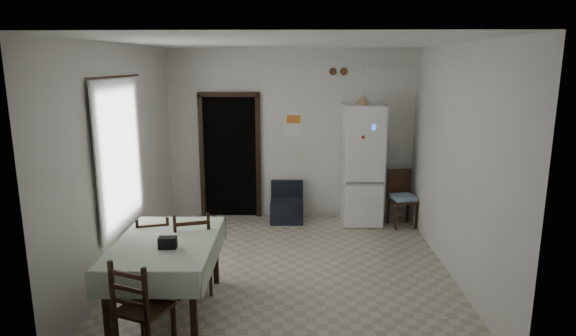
# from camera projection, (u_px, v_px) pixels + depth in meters

# --- Properties ---
(ground) EXTENTS (4.50, 4.50, 0.00)m
(ground) POSITION_uv_depth(u_px,v_px,m) (287.00, 268.00, 6.37)
(ground) COLOR #B9AF97
(ground) RESTS_ON ground
(ceiling) EXTENTS (4.20, 4.50, 0.02)m
(ceiling) POSITION_uv_depth(u_px,v_px,m) (287.00, 42.00, 5.75)
(ceiling) COLOR white
(ceiling) RESTS_ON ground
(wall_back) EXTENTS (4.20, 0.02, 2.90)m
(wall_back) POSITION_uv_depth(u_px,v_px,m) (291.00, 135.00, 8.26)
(wall_back) COLOR silver
(wall_back) RESTS_ON ground
(wall_front) EXTENTS (4.20, 0.02, 2.90)m
(wall_front) POSITION_uv_depth(u_px,v_px,m) (279.00, 217.00, 3.86)
(wall_front) COLOR silver
(wall_front) RESTS_ON ground
(wall_left) EXTENTS (0.02, 4.50, 2.90)m
(wall_left) POSITION_uv_depth(u_px,v_px,m) (122.00, 160.00, 6.11)
(wall_left) COLOR silver
(wall_left) RESTS_ON ground
(wall_right) EXTENTS (0.02, 4.50, 2.90)m
(wall_right) POSITION_uv_depth(u_px,v_px,m) (455.00, 162.00, 6.00)
(wall_right) COLOR silver
(wall_right) RESTS_ON ground
(doorway) EXTENTS (1.06, 0.52, 2.22)m
(doorway) POSITION_uv_depth(u_px,v_px,m) (232.00, 155.00, 8.57)
(doorway) COLOR black
(doorway) RESTS_ON ground
(window_recess) EXTENTS (0.10, 1.20, 1.60)m
(window_recess) POSITION_uv_depth(u_px,v_px,m) (112.00, 155.00, 5.90)
(window_recess) COLOR silver
(window_recess) RESTS_ON ground
(curtain) EXTENTS (0.02, 1.45, 1.85)m
(curtain) POSITION_uv_depth(u_px,v_px,m) (120.00, 155.00, 5.90)
(curtain) COLOR white
(curtain) RESTS_ON ground
(curtain_rod) EXTENTS (0.02, 1.60, 0.02)m
(curtain_rod) POSITION_uv_depth(u_px,v_px,m) (115.00, 77.00, 5.69)
(curtain_rod) COLOR black
(curtain_rod) RESTS_ON ground
(calendar) EXTENTS (0.28, 0.02, 0.40)m
(calendar) POSITION_uv_depth(u_px,v_px,m) (294.00, 125.00, 8.21)
(calendar) COLOR white
(calendar) RESTS_ON ground
(calendar_image) EXTENTS (0.24, 0.01, 0.14)m
(calendar_image) POSITION_uv_depth(u_px,v_px,m) (294.00, 119.00, 8.18)
(calendar_image) COLOR orange
(calendar_image) RESTS_ON ground
(light_switch) EXTENTS (0.08, 0.02, 0.12)m
(light_switch) POSITION_uv_depth(u_px,v_px,m) (299.00, 155.00, 8.31)
(light_switch) COLOR beige
(light_switch) RESTS_ON ground
(vent_left) EXTENTS (0.12, 0.03, 0.12)m
(vent_left) POSITION_uv_depth(u_px,v_px,m) (333.00, 71.00, 7.99)
(vent_left) COLOR #513320
(vent_left) RESTS_ON ground
(vent_right) EXTENTS (0.12, 0.03, 0.12)m
(vent_right) POSITION_uv_depth(u_px,v_px,m) (344.00, 71.00, 7.99)
(vent_right) COLOR #513320
(vent_right) RESTS_ON ground
(emergency_light) EXTENTS (0.25, 0.07, 0.09)m
(emergency_light) POSITION_uv_depth(u_px,v_px,m) (372.00, 70.00, 7.94)
(emergency_light) COLOR white
(emergency_light) RESTS_ON ground
(fridge) EXTENTS (0.67, 0.67, 2.00)m
(fridge) POSITION_uv_depth(u_px,v_px,m) (363.00, 165.00, 8.01)
(fridge) COLOR white
(fridge) RESTS_ON ground
(tan_cone) EXTENTS (0.22, 0.22, 0.18)m
(tan_cone) POSITION_uv_depth(u_px,v_px,m) (363.00, 99.00, 7.76)
(tan_cone) COLOR tan
(tan_cone) RESTS_ON fridge
(navy_seat) EXTENTS (0.56, 0.55, 0.67)m
(navy_seat) POSITION_uv_depth(u_px,v_px,m) (287.00, 202.00, 8.18)
(navy_seat) COLOR black
(navy_seat) RESTS_ON ground
(corner_chair) EXTENTS (0.48, 0.48, 0.93)m
(corner_chair) POSITION_uv_depth(u_px,v_px,m) (403.00, 199.00, 7.92)
(corner_chair) COLOR black
(corner_chair) RESTS_ON ground
(dining_table) EXTENTS (1.07, 1.60, 0.82)m
(dining_table) POSITION_uv_depth(u_px,v_px,m) (168.00, 276.00, 5.19)
(dining_table) COLOR beige
(dining_table) RESTS_ON ground
(black_bag) EXTENTS (0.19, 0.12, 0.12)m
(black_bag) POSITION_uv_depth(u_px,v_px,m) (168.00, 243.00, 4.87)
(black_bag) COLOR black
(black_bag) RESTS_ON dining_table
(dining_chair_far_left) EXTENTS (0.49, 0.49, 0.92)m
(dining_chair_far_left) POSITION_uv_depth(u_px,v_px,m) (155.00, 251.00, 5.76)
(dining_chair_far_left) COLOR black
(dining_chair_far_left) RESTS_ON ground
(dining_chair_far_right) EXTENTS (0.54, 0.54, 1.01)m
(dining_chair_far_right) POSITION_uv_depth(u_px,v_px,m) (192.00, 251.00, 5.63)
(dining_chair_far_right) COLOR black
(dining_chair_far_right) RESTS_ON ground
(dining_chair_near_head) EXTENTS (0.54, 0.54, 0.98)m
(dining_chair_near_head) POSITION_uv_depth(u_px,v_px,m) (144.00, 307.00, 4.37)
(dining_chair_near_head) COLOR black
(dining_chair_near_head) RESTS_ON ground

